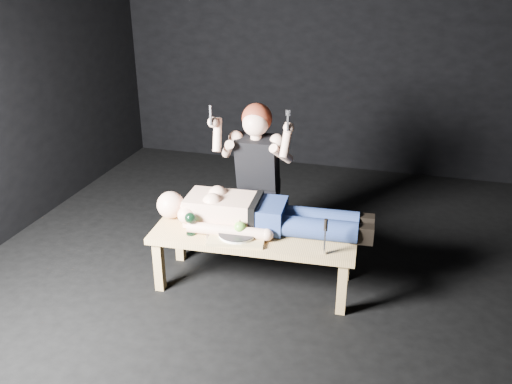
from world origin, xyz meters
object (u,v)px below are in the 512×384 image
table (254,258)px  serving_tray (237,237)px  lying_man (263,211)px  kneeling_woman (260,175)px  carving_knife (325,237)px  goblet (191,223)px

table → serving_tray: bearing=-128.0°
lying_man → kneeling_woman: bearing=104.7°
kneeling_woman → serving_tray: bearing=-89.2°
lying_man → serving_tray: lying_man is taller
lying_man → carving_knife: 0.57m
serving_tray → goblet: (-0.35, -0.03, 0.07)m
lying_man → serving_tray: 0.28m
serving_tray → goblet: size_ratio=2.32×
kneeling_woman → carving_knife: kneeling_woman is taller
serving_tray → kneeling_woman: bearing=92.2°
table → carving_knife: bearing=-21.1°
goblet → kneeling_woman: bearing=66.8°
table → goblet: 0.56m
serving_tray → carving_knife: size_ratio=1.52×
kneeling_woman → goblet: bearing=-114.6°
lying_man → carving_knife: size_ratio=5.83×
serving_tray → lying_man: bearing=59.1°
goblet → lying_man: bearing=27.5°
table → goblet: size_ratio=8.65×
kneeling_woman → goblet: 0.82m
lying_man → goblet: lying_man is taller
serving_tray → carving_knife: bearing=-4.3°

